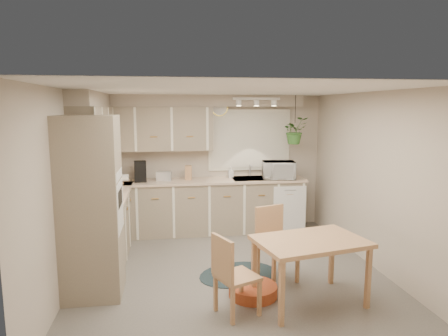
{
  "coord_description": "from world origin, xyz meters",
  "views": [
    {
      "loc": [
        -0.82,
        -5.01,
        2.18
      ],
      "look_at": [
        0.01,
        0.55,
        1.33
      ],
      "focal_mm": 32.0,
      "sensor_mm": 36.0,
      "label": 1
    }
  ],
  "objects": [
    {
      "name": "chair_left",
      "position": [
        -0.09,
        -1.07,
        0.44
      ],
      "size": [
        0.54,
        0.54,
        0.88
      ],
      "primitive_type": "cube",
      "rotation": [
        0.0,
        0.0,
        -1.16
      ],
      "color": "tan",
      "rests_on": "floor"
    },
    {
      "name": "wall_back",
      "position": [
        0.0,
        2.1,
        1.2
      ],
      "size": [
        4.0,
        0.04,
        2.4
      ],
      "primitive_type": "cube",
      "color": "#B0A291",
      "rests_on": "floor"
    },
    {
      "name": "oven_stack",
      "position": [
        -1.68,
        -0.38,
        1.05
      ],
      "size": [
        0.65,
        0.65,
        2.1
      ],
      "primitive_type": "cube",
      "color": "gray",
      "rests_on": "floor"
    },
    {
      "name": "knife_block",
      "position": [
        -0.43,
        1.85,
        1.06
      ],
      "size": [
        0.12,
        0.12,
        0.24
      ],
      "primitive_type": "cube",
      "rotation": [
        0.0,
        0.0,
        -0.11
      ],
      "color": "tan",
      "rests_on": "counter_back"
    },
    {
      "name": "soffit_back",
      "position": [
        -0.2,
        1.95,
        2.3
      ],
      "size": [
        3.6,
        0.3,
        0.2
      ],
      "primitive_type": "cube",
      "color": "#B0A291",
      "rests_on": "wall_back"
    },
    {
      "name": "window_blinds",
      "position": [
        0.7,
        2.07,
        1.6
      ],
      "size": [
        1.4,
        0.02,
        1.0
      ],
      "primitive_type": "cube",
      "color": "white",
      "rests_on": "wall_back"
    },
    {
      "name": "toaster",
      "position": [
        -0.85,
        1.82,
        1.02
      ],
      "size": [
        0.28,
        0.19,
        0.16
      ],
      "primitive_type": "cube",
      "rotation": [
        0.0,
        0.0,
        -0.17
      ],
      "color": "#B3B6BC",
      "rests_on": "counter_back"
    },
    {
      "name": "floor",
      "position": [
        0.0,
        0.0,
        0.0
      ],
      "size": [
        4.2,
        4.2,
        0.0
      ],
      "primitive_type": "plane",
      "color": "#666259",
      "rests_on": "ground"
    },
    {
      "name": "dining_table",
      "position": [
        0.75,
        -0.96,
        0.37
      ],
      "size": [
        1.32,
        1.01,
        0.74
      ],
      "primitive_type": "cube",
      "rotation": [
        0.0,
        0.0,
        0.21
      ],
      "color": "tan",
      "rests_on": "floor"
    },
    {
      "name": "upper_cab_back",
      "position": [
        -1.0,
        1.93,
        1.83
      ],
      "size": [
        2.0,
        0.35,
        0.75
      ],
      "primitive_type": "cube",
      "color": "gray",
      "rests_on": "wall_back"
    },
    {
      "name": "soffit_left",
      "position": [
        -1.85,
        1.0,
        2.3
      ],
      "size": [
        0.3,
        2.0,
        0.2
      ],
      "primitive_type": "cube",
      "color": "#B0A291",
      "rests_on": "wall_left"
    },
    {
      "name": "base_cab_left",
      "position": [
        -1.7,
        0.88,
        0.45
      ],
      "size": [
        0.6,
        1.85,
        0.9
      ],
      "primitive_type": "cube",
      "color": "gray",
      "rests_on": "floor"
    },
    {
      "name": "track_light_bar",
      "position": [
        0.7,
        1.55,
        2.33
      ],
      "size": [
        0.8,
        0.04,
        0.04
      ],
      "primitive_type": "cube",
      "color": "silver",
      "rests_on": "ceiling"
    },
    {
      "name": "chair_back",
      "position": [
        0.56,
        -0.33,
        0.47
      ],
      "size": [
        0.56,
        0.56,
        0.93
      ],
      "primitive_type": "cube",
      "rotation": [
        0.0,
        0.0,
        3.48
      ],
      "color": "tan",
      "rests_on": "floor"
    },
    {
      "name": "coffee_maker",
      "position": [
        -1.25,
        1.8,
        1.11
      ],
      "size": [
        0.22,
        0.25,
        0.35
      ],
      "primitive_type": "cube",
      "rotation": [
        0.0,
        0.0,
        0.09
      ],
      "color": "black",
      "rests_on": "counter_back"
    },
    {
      "name": "range_hood",
      "position": [
        -1.7,
        0.3,
        1.4
      ],
      "size": [
        0.4,
        0.6,
        0.14
      ],
      "primitive_type": "cube",
      "color": "silver",
      "rests_on": "upper_cab_left"
    },
    {
      "name": "window_frame",
      "position": [
        0.7,
        2.08,
        1.6
      ],
      "size": [
        1.5,
        0.02,
        1.1
      ],
      "primitive_type": "cube",
      "color": "silver",
      "rests_on": "wall_back"
    },
    {
      "name": "counter_back",
      "position": [
        -0.2,
        1.79,
        0.92
      ],
      "size": [
        3.64,
        0.64,
        0.04
      ],
      "primitive_type": "cube",
      "color": "beige",
      "rests_on": "base_cab_back"
    },
    {
      "name": "cooktop",
      "position": [
        -1.68,
        0.3,
        0.94
      ],
      "size": [
        0.52,
        0.58,
        0.02
      ],
      "primitive_type": "cube",
      "color": "silver",
      "rests_on": "counter_left"
    },
    {
      "name": "wall_clock",
      "position": [
        0.15,
        2.07,
        2.18
      ],
      "size": [
        0.3,
        0.03,
        0.3
      ],
      "primitive_type": "cylinder",
      "rotation": [
        1.57,
        0.0,
        0.0
      ],
      "color": "#EACF52",
      "rests_on": "wall_back"
    },
    {
      "name": "ceiling",
      "position": [
        0.0,
        0.0,
        2.4
      ],
      "size": [
        4.2,
        4.2,
        0.0
      ],
      "primitive_type": "plane",
      "color": "silver",
      "rests_on": "wall_back"
    },
    {
      "name": "soap_bottle",
      "position": [
        0.34,
        1.95,
        0.98
      ],
      "size": [
        0.11,
        0.2,
        0.09
      ],
      "primitive_type": "imported",
      "rotation": [
        0.0,
        0.0,
        0.11
      ],
      "color": "silver",
      "rests_on": "counter_back"
    },
    {
      "name": "microwave",
      "position": [
        1.15,
        1.7,
        1.13
      ],
      "size": [
        0.6,
        0.39,
        0.38
      ],
      "primitive_type": "imported",
      "rotation": [
        0.0,
        0.0,
        -0.14
      ],
      "color": "silver",
      "rests_on": "counter_back"
    },
    {
      "name": "pet_bed",
      "position": [
        0.16,
        -0.71,
        0.07
      ],
      "size": [
        0.73,
        0.73,
        0.13
      ],
      "primitive_type": "cylinder",
      "rotation": [
        0.0,
        0.0,
        -0.37
      ],
      "color": "#A24B20",
      "rests_on": "floor"
    },
    {
      "name": "wall_oven_face",
      "position": [
        -1.35,
        -0.38,
        1.05
      ],
      "size": [
        0.02,
        0.56,
        0.58
      ],
      "primitive_type": "cube",
      "color": "silver",
      "rests_on": "oven_stack"
    },
    {
      "name": "upper_cab_left",
      "position": [
        -1.82,
        1.0,
        1.83
      ],
      "size": [
        0.35,
        2.0,
        0.75
      ],
      "primitive_type": "cube",
      "color": "gray",
      "rests_on": "wall_left"
    },
    {
      "name": "braided_rug",
      "position": [
        0.1,
        -0.09,
        0.01
      ],
      "size": [
        1.26,
        1.08,
        0.01
      ],
      "primitive_type": "ellipsoid",
      "rotation": [
        0.0,
        0.0,
        0.3
      ],
      "color": "black",
      "rests_on": "floor"
    },
    {
      "name": "hanging_plant",
      "position": [
        1.43,
        1.7,
        1.73
      ],
      "size": [
        0.52,
        0.56,
        0.37
      ],
      "primitive_type": "imported",
      "rotation": [
        0.0,
        0.0,
        0.23
      ],
      "color": "#356829",
      "rests_on": "ceiling"
    },
    {
      "name": "wall_left",
      "position": [
        -2.0,
        0.0,
        1.2
      ],
      "size": [
        0.04,
        4.2,
        2.4
      ],
      "primitive_type": "cube",
      "color": "#B0A291",
      "rests_on": "floor"
    },
    {
      "name": "counter_left",
      "position": [
        -1.69,
        0.88,
        0.92
      ],
      "size": [
        0.64,
        1.89,
        0.04
      ],
      "primitive_type": "cube",
      "color": "beige",
      "rests_on": "base_cab_left"
    },
    {
      "name": "wall_right",
      "position": [
        2.0,
        0.0,
        1.2
      ],
      "size": [
        0.04,
        4.2,
        2.4
      ],
      "primitive_type": "cube",
      "color": "#B0A291",
      "rests_on": "floor"
    },
    {
      "name": "base_cab_back",
      "position": [
        -0.2,
        1.8,
        0.45
      ],
      "size": [
        3.6,
        0.6,
        0.9
      ],
      "primitive_type": "cube",
      "color": "gray",
      "rests_on": "floor"
    },
    {
      "name": "sink",
      "position": [
        0.7,
        1.8,
        0.9
      ],
      "size": [
        0.7,
        0.48,
        0.1
      ],
      "primitive_type": "cube",
      "color": "#B3B6BC",
      "rests_on": "counter_back"
    },
    {
      "name": "dishwasher_front",
      "position": [
        1.3,
        1.49,
        0.42
      ],
      "size": [
        0.58,
        0.02,
        0.83
      ],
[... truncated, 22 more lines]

